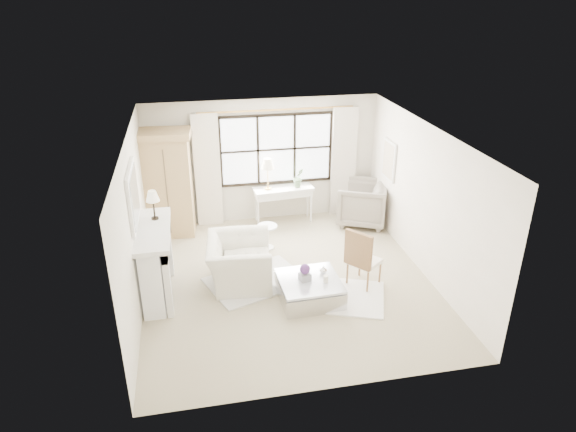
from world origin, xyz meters
name	(u,v)px	position (x,y,z in m)	size (l,w,h in m)	color
floor	(288,280)	(0.00, 0.00, 0.00)	(5.50, 5.50, 0.00)	tan
ceiling	(287,134)	(0.00, 0.00, 2.70)	(5.50, 5.50, 0.00)	white
wall_back	(263,161)	(0.00, 2.75, 1.35)	(5.00, 5.00, 0.00)	beige
wall_front	(332,303)	(0.00, -2.75, 1.35)	(5.00, 5.00, 0.00)	beige
wall_left	(135,225)	(-2.50, 0.00, 1.35)	(5.50, 5.50, 0.00)	silver
wall_right	(425,201)	(2.50, 0.00, 1.35)	(5.50, 5.50, 0.00)	white
window_pane	(276,149)	(0.30, 2.73, 1.60)	(2.40, 0.02, 1.50)	silver
window_frame	(276,149)	(0.30, 2.72, 1.60)	(2.50, 0.04, 1.50)	black
curtain_rod	(276,110)	(0.30, 2.67, 2.47)	(0.04, 0.04, 3.30)	#AD7E3C
curtain_left	(208,171)	(-1.20, 2.65, 1.24)	(0.55, 0.10, 2.47)	beige
curtain_right	(343,162)	(1.80, 2.65, 1.24)	(0.55, 0.10, 2.47)	beige
fireplace	(154,261)	(-2.27, 0.00, 0.65)	(0.58, 1.66, 1.26)	silver
mirror_frame	(133,196)	(-2.47, 0.00, 1.84)	(0.05, 1.15, 0.95)	white
mirror_glass	(135,196)	(-2.44, 0.00, 1.84)	(0.02, 1.00, 0.80)	silver
art_frame	(389,160)	(2.47, 1.70, 1.55)	(0.04, 0.62, 0.82)	white
art_canvas	(388,160)	(2.45, 1.70, 1.55)	(0.01, 0.52, 0.72)	beige
mantel_lamp	(153,197)	(-2.20, 0.36, 1.65)	(0.22, 0.22, 0.51)	black
armoire	(167,183)	(-2.05, 2.36, 1.14)	(1.17, 0.79, 2.24)	tan
console_table	(283,205)	(0.40, 2.47, 0.40)	(1.34, 0.57, 0.80)	silver
console_lamp	(268,165)	(0.06, 2.47, 1.36)	(0.28, 0.28, 0.69)	#AB813B
orchid_plant	(299,178)	(0.74, 2.47, 1.02)	(0.24, 0.19, 0.44)	#536F4A
side_table	(267,234)	(-0.16, 1.28, 0.33)	(0.40, 0.40, 0.51)	white
rug_left	(256,281)	(-0.56, 0.07, 0.01)	(1.65, 1.16, 0.03)	silver
rug_right	(339,296)	(0.76, -0.68, 0.01)	(1.50, 1.12, 0.03)	white
club_armchair	(239,262)	(-0.84, 0.13, 0.41)	(1.25, 1.10, 0.81)	silver
wingback_chair	(362,203)	(2.08, 2.06, 0.47)	(1.01, 1.04, 0.94)	gray
french_chair	(363,269)	(1.27, -0.39, 0.31)	(0.68, 0.68, 1.08)	olive
coffee_table	(309,290)	(0.25, -0.65, 0.18)	(1.03, 1.03, 0.38)	silver
planter_box	(305,277)	(0.16, -0.65, 0.44)	(0.17, 0.17, 0.13)	gray
planter_flowers	(305,269)	(0.16, -0.65, 0.59)	(0.17, 0.17, 0.17)	#512968
pillar_candle	(326,279)	(0.49, -0.77, 0.44)	(0.08, 0.08, 0.12)	silver
coffee_vase	(323,270)	(0.52, -0.49, 0.45)	(0.13, 0.13, 0.14)	silver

